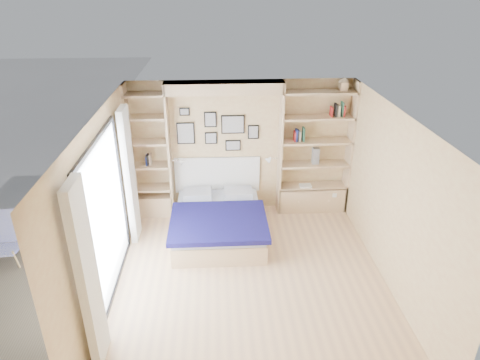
{
  "coord_description": "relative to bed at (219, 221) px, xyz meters",
  "views": [
    {
      "loc": [
        -0.45,
        -5.11,
        4.09
      ],
      "look_at": [
        -0.1,
        0.9,
        1.22
      ],
      "focal_mm": 32.0,
      "sensor_mm": 36.0,
      "label": 1
    }
  ],
  "objects": [
    {
      "name": "shelf_decor",
      "position": [
        1.57,
        0.79,
        1.42
      ],
      "size": [
        3.57,
        0.23,
        2.03
      ],
      "color": "#A51E1E",
      "rests_on": "ground"
    },
    {
      "name": "deck",
      "position": [
        -3.15,
        -1.27,
        -0.26
      ],
      "size": [
        3.2,
        4.0,
        0.05
      ],
      "primitive_type": "cube",
      "color": "#726654",
      "rests_on": "ground"
    },
    {
      "name": "bed",
      "position": [
        0.0,
        0.0,
        0.0
      ],
      "size": [
        1.59,
        1.95,
        1.07
      ],
      "color": "tan",
      "rests_on": "ground"
    },
    {
      "name": "deck_chair",
      "position": [
        -3.34,
        -0.5,
        0.1
      ],
      "size": [
        0.53,
        0.8,
        0.77
      ],
      "rotation": [
        0.0,
        0.0,
        0.1
      ],
      "color": "tan",
      "rests_on": "ground"
    },
    {
      "name": "ground",
      "position": [
        0.45,
        -1.27,
        -0.26
      ],
      "size": [
        4.5,
        4.5,
        0.0
      ],
      "primitive_type": "plane",
      "color": "#DCB280",
      "rests_on": "ground"
    },
    {
      "name": "room_shell",
      "position": [
        0.06,
        0.25,
        0.81
      ],
      "size": [
        4.5,
        4.5,
        4.5
      ],
      "color": "#D7BF85",
      "rests_on": "ground"
    },
    {
      "name": "photo_gallery",
      "position": [
        -0.0,
        0.95,
        1.34
      ],
      "size": [
        1.48,
        0.02,
        0.82
      ],
      "color": "black",
      "rests_on": "ground"
    },
    {
      "name": "reading_lamps",
      "position": [
        0.15,
        0.73,
        0.84
      ],
      "size": [
        1.92,
        0.12,
        0.15
      ],
      "color": "silver",
      "rests_on": "ground"
    }
  ]
}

